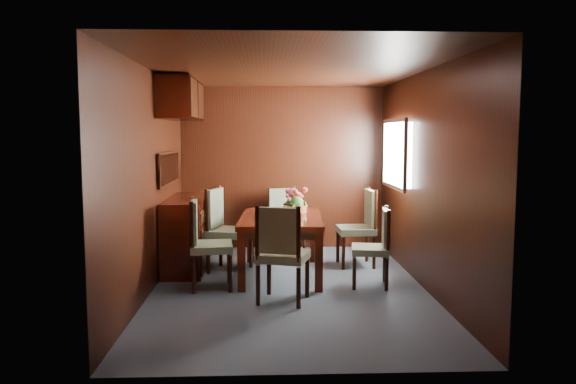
{
  "coord_description": "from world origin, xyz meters",
  "views": [
    {
      "loc": [
        -0.26,
        -6.09,
        1.72
      ],
      "look_at": [
        0.0,
        0.24,
        1.05
      ],
      "focal_mm": 35.0,
      "sensor_mm": 36.0,
      "label": 1
    }
  ],
  "objects_px": {
    "sideboard": "(188,233)",
    "chair_head": "(281,249)",
    "chair_right_near": "(376,243)",
    "chair_left_near": "(204,239)",
    "dining_table": "(281,225)",
    "flower_centerpiece": "(295,201)"
  },
  "relations": [
    {
      "from": "sideboard",
      "to": "chair_head",
      "type": "relative_size",
      "value": 1.38
    },
    {
      "from": "chair_left_near",
      "to": "dining_table",
      "type": "bearing_deg",
      "value": 116.51
    },
    {
      "from": "dining_table",
      "to": "chair_right_near",
      "type": "distance_m",
      "value": 1.19
    },
    {
      "from": "chair_head",
      "to": "sideboard",
      "type": "bearing_deg",
      "value": 142.98
    },
    {
      "from": "chair_left_near",
      "to": "flower_centerpiece",
      "type": "relative_size",
      "value": 3.28
    },
    {
      "from": "sideboard",
      "to": "flower_centerpiece",
      "type": "distance_m",
      "value": 1.43
    },
    {
      "from": "chair_right_near",
      "to": "chair_head",
      "type": "distance_m",
      "value": 1.24
    },
    {
      "from": "chair_head",
      "to": "chair_left_near",
      "type": "bearing_deg",
      "value": 160.88
    },
    {
      "from": "chair_left_near",
      "to": "flower_centerpiece",
      "type": "distance_m",
      "value": 1.4
    },
    {
      "from": "sideboard",
      "to": "chair_head",
      "type": "xyz_separation_m",
      "value": [
        1.15,
        -1.56,
        0.11
      ]
    },
    {
      "from": "chair_left_near",
      "to": "chair_right_near",
      "type": "bearing_deg",
      "value": 84.66
    },
    {
      "from": "dining_table",
      "to": "flower_centerpiece",
      "type": "height_order",
      "value": "flower_centerpiece"
    },
    {
      "from": "chair_right_near",
      "to": "chair_head",
      "type": "bearing_deg",
      "value": 127.43
    },
    {
      "from": "chair_head",
      "to": "chair_right_near",
      "type": "bearing_deg",
      "value": 45.56
    },
    {
      "from": "chair_head",
      "to": "flower_centerpiece",
      "type": "relative_size",
      "value": 3.32
    },
    {
      "from": "dining_table",
      "to": "chair_head",
      "type": "relative_size",
      "value": 1.56
    },
    {
      "from": "flower_centerpiece",
      "to": "chair_head",
      "type": "bearing_deg",
      "value": -98.58
    },
    {
      "from": "chair_left_near",
      "to": "chair_right_near",
      "type": "xyz_separation_m",
      "value": [
        1.91,
        0.0,
        -0.06
      ]
    },
    {
      "from": "sideboard",
      "to": "chair_left_near",
      "type": "distance_m",
      "value": 1.02
    },
    {
      "from": "dining_table",
      "to": "chair_right_near",
      "type": "xyz_separation_m",
      "value": [
        1.05,
        -0.53,
        -0.12
      ]
    },
    {
      "from": "sideboard",
      "to": "flower_centerpiece",
      "type": "height_order",
      "value": "flower_centerpiece"
    },
    {
      "from": "chair_head",
      "to": "flower_centerpiece",
      "type": "distance_m",
      "value": 1.51
    }
  ]
}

